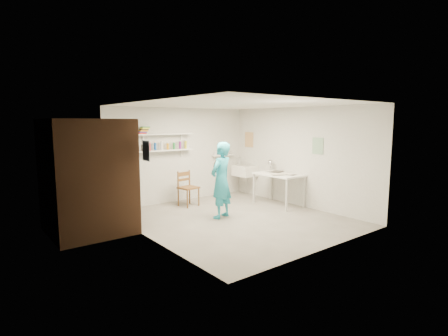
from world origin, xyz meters
TOP-DOWN VIEW (x-y plane):
  - floor at (0.00, 0.00)m, footprint 4.00×4.50m
  - ceiling at (0.00, 0.00)m, footprint 4.00×4.50m
  - wall_back at (0.00, 2.26)m, footprint 4.00×0.02m
  - wall_front at (0.00, -2.26)m, footprint 4.00×0.02m
  - wall_left at (-2.01, 0.00)m, footprint 0.02×4.50m
  - wall_right at (2.01, 0.00)m, footprint 0.02×4.50m
  - doorway_recess at (-1.99, 1.05)m, footprint 0.02×0.90m
  - corridor_box at (-2.70, 1.05)m, footprint 1.40×1.50m
  - door_lintel at (-1.97, 1.05)m, footprint 0.06×1.05m
  - door_jamb_near at (-1.97, 0.55)m, footprint 0.06×0.10m
  - door_jamb_far at (-1.97, 1.55)m, footprint 0.06×0.10m
  - shelf_lower at (-0.50, 2.13)m, footprint 1.50×0.22m
  - shelf_upper at (-0.50, 2.13)m, footprint 1.50×0.22m
  - ledge_shelf at (1.35, 2.17)m, footprint 0.70×0.14m
  - poster_left at (-1.99, 0.05)m, footprint 0.01×0.28m
  - poster_right_a at (1.99, 1.80)m, footprint 0.01×0.34m
  - poster_right_b at (1.99, -0.55)m, footprint 0.01×0.30m
  - belfast_sink at (1.75, 1.70)m, footprint 0.48×0.60m
  - man at (-0.17, 0.28)m, footprint 0.69×0.56m
  - wall_clock at (-0.10, 0.49)m, footprint 0.29×0.13m
  - wooden_chair at (-0.16, 1.61)m, footprint 0.48×0.46m
  - work_table at (1.64, 0.32)m, footprint 0.71×1.18m
  - desk_lamp at (1.83, 0.79)m, footprint 0.15×0.15m
  - spray_cans at (-0.50, 2.13)m, footprint 1.29×0.06m
  - book_stack at (-1.05, 2.13)m, footprint 0.28×0.14m
  - ledge_pots at (1.35, 2.17)m, footprint 0.48×0.07m
  - papers at (1.64, 0.32)m, footprint 0.30×0.22m

SIDE VIEW (x-z plane):
  - floor at x=0.00m, z-range -0.02..0.00m
  - work_table at x=1.64m, z-range 0.00..0.79m
  - wooden_chair at x=-0.16m, z-range 0.00..0.91m
  - belfast_sink at x=1.75m, z-range 0.55..0.85m
  - papers at x=1.64m, z-range 0.79..0.82m
  - man at x=-0.17m, z-range 0.00..1.63m
  - doorway_recess at x=-1.99m, z-range 0.00..2.00m
  - door_jamb_near at x=-1.97m, z-range 0.00..2.00m
  - door_jamb_far at x=-1.97m, z-range 0.00..2.00m
  - desk_lamp at x=1.83m, z-range 0.93..1.08m
  - corridor_box at x=-2.70m, z-range 0.00..2.10m
  - wall_clock at x=-0.10m, z-range 0.94..1.23m
  - ledge_shelf at x=1.35m, z-range 1.11..1.14m
  - ledge_pots at x=1.35m, z-range 1.14..1.22m
  - wall_back at x=0.00m, z-range 0.00..2.40m
  - wall_front at x=0.00m, z-range 0.00..2.40m
  - wall_left at x=-2.01m, z-range 0.00..2.40m
  - wall_right at x=2.01m, z-range 0.00..2.40m
  - shelf_lower at x=-0.50m, z-range 1.34..1.36m
  - spray_cans at x=-0.50m, z-range 1.36..1.53m
  - poster_right_b at x=1.99m, z-range 1.31..1.69m
  - poster_left at x=-1.99m, z-range 1.37..1.73m
  - poster_right_a at x=1.99m, z-range 1.34..1.76m
  - shelf_upper at x=-0.50m, z-range 1.74..1.76m
  - book_stack at x=-1.05m, z-range 1.77..1.93m
  - door_lintel at x=-1.97m, z-range 2.00..2.10m
  - ceiling at x=0.00m, z-range 2.40..2.42m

